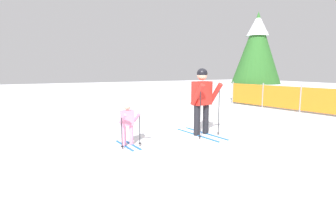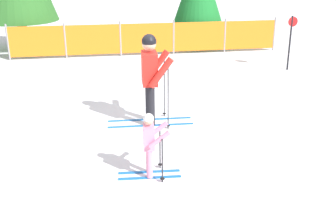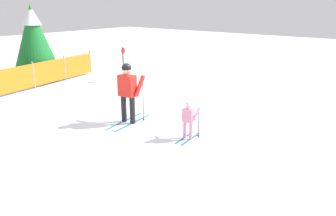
{
  "view_description": "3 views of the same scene",
  "coord_description": "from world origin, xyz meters",
  "px_view_note": "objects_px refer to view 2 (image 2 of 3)",
  "views": [
    {
      "loc": [
        5.9,
        -4.05,
        1.78
      ],
      "look_at": [
        -0.19,
        -1.0,
        0.77
      ],
      "focal_mm": 28.0,
      "sensor_mm": 36.0,
      "label": 1
    },
    {
      "loc": [
        0.51,
        -7.97,
        3.28
      ],
      "look_at": [
        0.41,
        -1.03,
        0.67
      ],
      "focal_mm": 45.0,
      "sensor_mm": 36.0,
      "label": 2
    },
    {
      "loc": [
        -6.49,
        -6.85,
        3.45
      ],
      "look_at": [
        0.22,
        -1.48,
        0.68
      ],
      "focal_mm": 35.0,
      "sensor_mm": 36.0,
      "label": 3
    }
  ],
  "objects_px": {
    "skier_adult": "(151,72)",
    "safety_fence": "(147,38)",
    "trail_marker": "(291,37)",
    "skier_child": "(150,140)"
  },
  "relations": [
    {
      "from": "safety_fence",
      "to": "trail_marker",
      "type": "relative_size",
      "value": 5.62
    },
    {
      "from": "skier_adult",
      "to": "skier_child",
      "type": "relative_size",
      "value": 1.75
    },
    {
      "from": "skier_adult",
      "to": "trail_marker",
      "type": "relative_size",
      "value": 1.16
    },
    {
      "from": "skier_adult",
      "to": "safety_fence",
      "type": "xyz_separation_m",
      "value": [
        -0.43,
        5.89,
        -0.5
      ]
    },
    {
      "from": "skier_adult",
      "to": "safety_fence",
      "type": "height_order",
      "value": "skier_adult"
    },
    {
      "from": "skier_child",
      "to": "safety_fence",
      "type": "distance_m",
      "value": 8.04
    },
    {
      "from": "skier_child",
      "to": "trail_marker",
      "type": "distance_m",
      "value": 7.27
    },
    {
      "from": "skier_adult",
      "to": "skier_child",
      "type": "height_order",
      "value": "skier_adult"
    },
    {
      "from": "skier_adult",
      "to": "skier_child",
      "type": "distance_m",
      "value": 2.18
    },
    {
      "from": "skier_child",
      "to": "safety_fence",
      "type": "height_order",
      "value": "safety_fence"
    }
  ]
}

